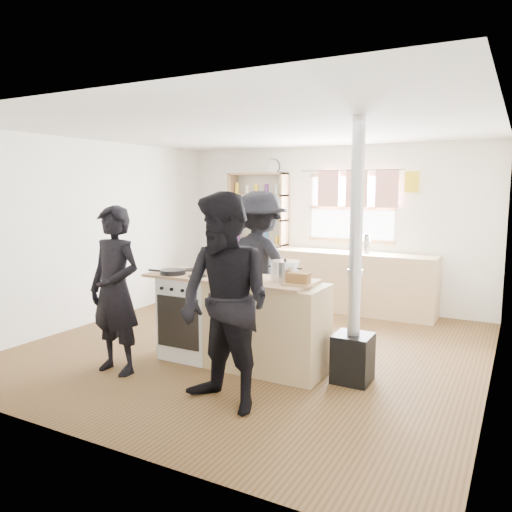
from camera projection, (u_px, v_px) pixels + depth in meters
name	position (u px, v px, depth m)	size (l,w,h in m)	color
ground	(254.00, 348.00, 5.84)	(5.00, 5.00, 0.01)	brown
back_counter	(323.00, 279.00, 7.72)	(3.40, 0.55, 0.90)	tan
shelving_unit	(258.00, 209.00, 8.24)	(1.00, 0.28, 1.20)	tan
thermos	(367.00, 244.00, 7.32)	(0.10, 0.10, 0.26)	silver
cooking_island	(241.00, 321.00, 5.23)	(1.97, 0.64, 0.93)	white
skillet_greens	(173.00, 272.00, 5.38)	(0.29, 0.29, 0.05)	black
roast_tray	(233.00, 272.00, 5.29)	(0.36, 0.32, 0.07)	silver
stockpot_stove	(213.00, 265.00, 5.47)	(0.24, 0.24, 0.20)	silver
stockpot_counter	(285.00, 271.00, 5.01)	(0.30, 0.30, 0.22)	silver
bread_board	(298.00, 280.00, 4.77)	(0.28, 0.20, 0.12)	tan
flue_heater	(354.00, 315.00, 4.73)	(0.35, 0.35, 2.50)	black
person_near_left	(115.00, 290.00, 4.97)	(0.61, 0.40, 1.69)	black
person_near_right	(225.00, 303.00, 4.12)	(0.89, 0.69, 1.83)	black
person_far	(260.00, 266.00, 6.08)	(1.17, 0.68, 1.82)	black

